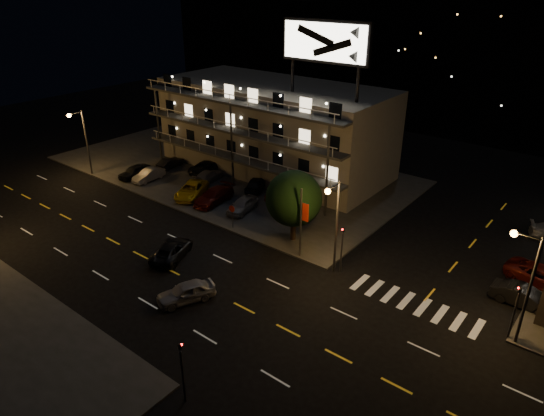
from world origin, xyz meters
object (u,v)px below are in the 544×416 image
Objects in this scene: lot_car_7 at (208,176)px; lot_car_2 at (191,190)px; lot_car_4 at (243,205)px; road_car_west at (172,250)px; side_car_0 at (524,297)px; road_car_east at (186,292)px; tree at (293,200)px.

lot_car_2 is at bearing 99.59° from lot_car_7.
road_car_west is at bearing -93.45° from lot_car_4.
side_car_0 is at bearing -6.82° from lot_car_4.
road_car_east is 6.58m from road_car_west.
lot_car_7 is 0.90× the size of road_car_west.
road_car_west is (7.89, -9.69, -0.19)m from lot_car_2.
lot_car_2 is (-14.27, 0.83, -3.19)m from tree.
lot_car_2 is at bearing 94.42° from side_car_0.
side_car_0 is at bearing -21.80° from lot_car_2.
road_car_west is at bearing 112.26° from lot_car_7.
road_car_east is at bearing 124.75° from road_car_west.
lot_car_4 is at bearing -19.33° from lot_car_2.
lot_car_7 is 23.14m from road_car_east.
lot_car_4 is 0.94× the size of lot_car_7.
road_car_east is (15.19, -17.46, -0.06)m from lot_car_7.
tree is 12.80m from road_car_east.
side_car_0 is (19.05, 2.60, -3.31)m from tree.
road_car_east is (13.47, -13.16, -0.14)m from lot_car_2.
side_car_0 is 24.83m from road_car_east.
lot_car_7 is (-15.99, 5.13, -3.27)m from tree.
road_car_east is 0.88× the size of road_car_west.
side_car_0 is (35.04, -2.53, -0.04)m from lot_car_7.
lot_car_2 is 1.21× the size of road_car_east.
lot_car_7 is at bearing 86.99° from lot_car_2.
lot_car_7 is at bearing 154.97° from road_car_east.
lot_car_4 is 10.40m from road_car_west.
road_car_west is at bearing 172.05° from road_car_east.
tree is 19.50m from side_car_0.
road_car_west is at bearing -125.80° from tree.
tree reaches higher than side_car_0.
lot_car_2 is 12.49m from road_car_west.
road_car_east is (6.63, -13.82, -0.13)m from lot_car_4.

